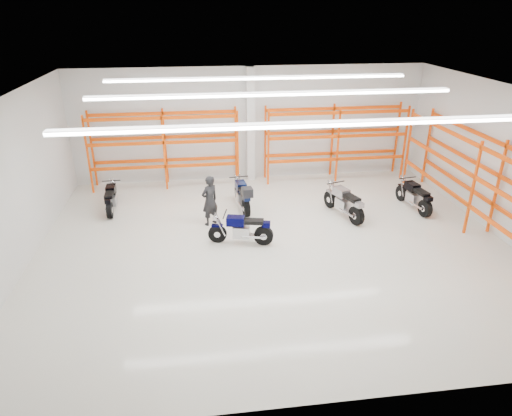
{
  "coord_description": "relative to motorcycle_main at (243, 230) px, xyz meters",
  "views": [
    {
      "loc": [
        -2.17,
        -11.88,
        6.61
      ],
      "look_at": [
        -0.5,
        0.5,
        1.03
      ],
      "focal_mm": 32.0,
      "sensor_mm": 36.0,
      "label": 1
    }
  ],
  "objects": [
    {
      "name": "structural_column",
      "position": [
        0.91,
        5.58,
        1.8
      ],
      "size": [
        0.32,
        0.32,
        4.5
      ],
      "primitive_type": "cube",
      "color": "white",
      "rests_on": "ground"
    },
    {
      "name": "pallet_racking_side",
      "position": [
        7.39,
        -0.24,
        1.36
      ],
      "size": [
        0.87,
        9.07,
        3.0
      ],
      "color": "#FF4A00",
      "rests_on": "ground"
    },
    {
      "name": "pallet_racking_back_right",
      "position": [
        4.31,
        5.24,
        1.33
      ],
      "size": [
        5.67,
        0.87,
        3.0
      ],
      "color": "#FF4A00",
      "rests_on": "ground"
    },
    {
      "name": "room_shell",
      "position": [
        0.91,
        -0.22,
        2.83
      ],
      "size": [
        14.02,
        12.02,
        4.51
      ],
      "color": "silver",
      "rests_on": "ground"
    },
    {
      "name": "motorcycle_back_c",
      "position": [
        3.6,
        1.45,
        0.04
      ],
      "size": [
        0.92,
        2.08,
        1.05
      ],
      "color": "black",
      "rests_on": "ground"
    },
    {
      "name": "standing_man",
      "position": [
        -0.93,
        1.47,
        0.39
      ],
      "size": [
        0.73,
        0.68,
        1.68
      ],
      "primitive_type": "imported",
      "rotation": [
        0.0,
        0.0,
        3.76
      ],
      "color": "black",
      "rests_on": "ground"
    },
    {
      "name": "motorcycle_main",
      "position": [
        0.0,
        0.0,
        0.0
      ],
      "size": [
        1.95,
        0.79,
        0.97
      ],
      "color": "black",
      "rests_on": "ground"
    },
    {
      "name": "motorcycle_back_b",
      "position": [
        0.24,
        2.47,
        0.07
      ],
      "size": [
        0.68,
        2.15,
        1.1
      ],
      "color": "black",
      "rests_on": "ground"
    },
    {
      "name": "pallet_racking_back_left",
      "position": [
        -2.49,
        5.24,
        1.33
      ],
      "size": [
        5.67,
        0.87,
        3.0
      ],
      "color": "#FF4A00",
      "rests_on": "ground"
    },
    {
      "name": "motorcycle_back_a",
      "position": [
        -4.31,
        3.0,
        -0.01
      ],
      "size": [
        0.63,
        1.91,
        0.94
      ],
      "color": "black",
      "rests_on": "ground"
    },
    {
      "name": "motorcycle_back_d",
      "position": [
        6.22,
        1.71,
        0.01
      ],
      "size": [
        0.67,
        2.03,
        1.0
      ],
      "color": "black",
      "rests_on": "ground"
    },
    {
      "name": "ground",
      "position": [
        0.91,
        -0.24,
        -0.45
      ],
      "size": [
        14.0,
        14.0,
        0.0
      ],
      "primitive_type": "plane",
      "color": "beige",
      "rests_on": "ground"
    }
  ]
}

